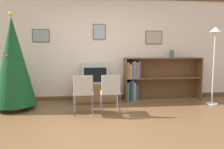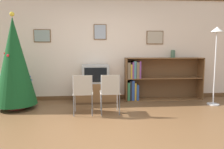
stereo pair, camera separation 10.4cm
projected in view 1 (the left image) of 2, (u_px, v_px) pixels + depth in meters
ground_plane at (108, 129)px, 3.62m from camera, size 24.00×24.00×0.00m
wall_back at (100, 48)px, 5.70m from camera, size 8.17×0.11×2.70m
christmas_tree at (13, 62)px, 4.72m from camera, size 0.91×0.91×2.12m
tv_console at (95, 92)px, 5.47m from camera, size 1.08×0.56×0.50m
television at (95, 74)px, 5.42m from camera, size 0.65×0.55×0.44m
folding_chair_left at (83, 92)px, 4.35m from camera, size 0.40×0.40×0.82m
folding_chair_right at (111, 91)px, 4.41m from camera, size 0.40×0.40×0.82m
bookshelf at (149, 79)px, 5.72m from camera, size 2.03×0.36×1.10m
vase at (172, 54)px, 5.75m from camera, size 0.11×0.11×0.20m
standing_lamp at (215, 45)px, 5.12m from camera, size 0.28×0.28×1.84m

